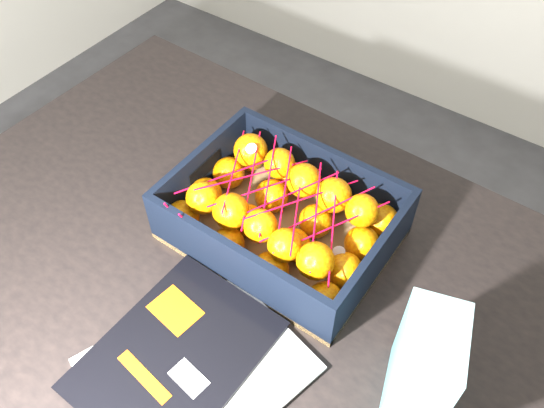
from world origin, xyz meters
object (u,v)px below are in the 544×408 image
Objects in this scene: table at (247,294)px; magazine_stack at (189,366)px; produce_crate at (282,222)px; retail_carton at (423,365)px.

magazine_stack reaches higher than table.
table is 0.16m from produce_crate.
retail_carton is (0.32, -0.04, 0.18)m from table.
table is 0.23m from magazine_stack.
table is at bearing 103.20° from magazine_stack.
produce_crate is (0.02, 0.09, 0.13)m from table.
magazine_stack is 0.33m from retail_carton.
magazine_stack is (0.05, -0.19, 0.11)m from table.
magazine_stack is at bearing -83.90° from produce_crate.
retail_carton is (0.31, -0.12, 0.05)m from produce_crate.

